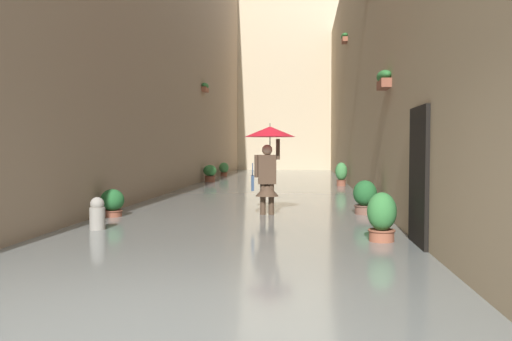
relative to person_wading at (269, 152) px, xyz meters
The scene contains 13 objects.
ground_plane 8.06m from the person_wading, 86.15° to the right, with size 73.26×73.26×0.00m, color #605B56.
flood_water 8.05m from the person_wading, 86.15° to the right, with size 6.77×35.30×0.17m, color slate.
building_facade_left 9.07m from the person_wading, 113.00° to the right, with size 2.04×33.30×8.89m.
building_facade_right 10.30m from the person_wading, 60.80° to the right, with size 2.04×33.30×12.84m.
building_facade_far 24.01m from the person_wading, 88.70° to the right, with size 9.57×1.80×13.24m, color beige.
person_wading is the anchor object (origin of this frame).
potted_plant_near_left 8.94m from the person_wading, 103.93° to the right, with size 0.45×0.45×1.05m.
potted_plant_near_right 11.12m from the person_wading, 73.29° to the right, with size 0.56×0.56×0.87m.
potted_plant_mid_right 15.22m from the person_wading, 77.67° to the right, with size 0.48×0.48×0.85m.
potted_plant_far_right 3.45m from the person_wading, 10.53° to the left, with size 0.49×0.49×0.74m.
potted_plant_far_left 3.73m from the person_wading, 122.69° to the left, with size 0.45×0.45×0.92m.
potted_plant_mid_left 2.32m from the person_wading, behind, with size 0.51×0.51×0.90m.
mooring_bollard 3.84m from the person_wading, 39.17° to the left, with size 0.27×0.27×0.74m.
Camera 1 is at (-1.28, 4.39, 1.60)m, focal length 36.85 mm.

